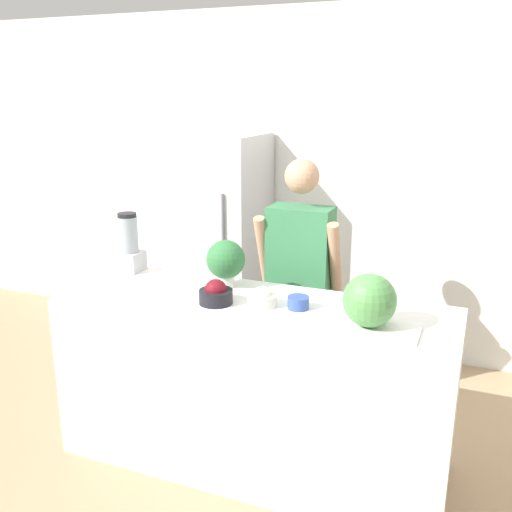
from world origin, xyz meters
TOP-DOWN VIEW (x-y plane):
  - ground_plane at (0.00, 0.00)m, footprint 14.00×14.00m
  - wall_back at (0.00, 2.04)m, footprint 8.00×0.06m
  - counter_island at (0.00, 0.35)m, footprint 2.07×0.71m
  - refrigerator at (-0.85, 1.67)m, footprint 0.71×0.68m
  - person at (0.04, 1.02)m, footprint 0.53×0.26m
  - cutting_board at (0.64, 0.26)m, footprint 0.42×0.25m
  - watermelon at (0.62, 0.26)m, footprint 0.25×0.25m
  - bowl_cherries at (-0.19, 0.29)m, footprint 0.18×0.18m
  - bowl_cream at (0.05, 0.35)m, footprint 0.15×0.15m
  - bowl_small_blue at (0.24, 0.38)m, footprint 0.11×0.11m
  - blender at (-0.92, 0.60)m, footprint 0.15×0.15m
  - potted_plant at (-0.25, 0.55)m, footprint 0.22×0.22m

SIDE VIEW (x-z plane):
  - ground_plane at x=0.00m, z-range 0.00..0.00m
  - counter_island at x=0.00m, z-range 0.00..0.93m
  - person at x=0.04m, z-range 0.02..1.63m
  - refrigerator at x=-0.85m, z-range 0.00..1.69m
  - cutting_board at x=0.64m, z-range 0.93..0.94m
  - bowl_small_blue at x=0.24m, z-range 0.93..0.99m
  - bowl_cream at x=0.05m, z-range 0.92..1.02m
  - bowl_cherries at x=-0.19m, z-range 0.92..1.05m
  - watermelon at x=0.62m, z-range 0.94..1.19m
  - potted_plant at x=-0.25m, z-range 0.95..1.22m
  - blender at x=-0.92m, z-range 0.91..1.27m
  - wall_back at x=0.00m, z-range 0.00..2.60m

